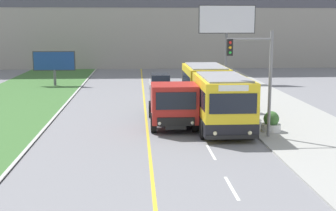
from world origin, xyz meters
TOP-DOWN VIEW (x-y plane):
  - city_bus at (3.96, 19.46)m, footprint 2.72×11.82m
  - dump_truck at (1.43, 17.61)m, footprint 2.51×6.92m
  - car_distant at (1.43, 31.59)m, footprint 1.80×4.30m
  - traffic_light_mast at (5.35, 14.82)m, footprint 2.28×0.32m
  - billboard_large at (8.07, 36.94)m, footprint 5.42×0.24m
  - billboard_small at (-8.05, 35.58)m, footprint 3.81×0.24m
  - planter_round_near at (6.51, 16.00)m, footprint 1.02×1.02m
  - planter_round_second at (6.72, 20.97)m, footprint 1.03×1.03m

SIDE VIEW (x-z plane):
  - planter_round_near at x=6.51m, z-range 0.01..1.07m
  - planter_round_second at x=6.72m, z-range 0.01..1.08m
  - car_distant at x=1.43m, z-range -0.04..1.41m
  - dump_truck at x=1.43m, z-range 0.00..2.53m
  - city_bus at x=3.96m, z-range 0.02..3.01m
  - billboard_small at x=-8.05m, z-range 0.62..3.81m
  - traffic_light_mast at x=5.35m, z-range 0.75..6.10m
  - billboard_large at x=8.07m, z-range 2.06..9.45m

